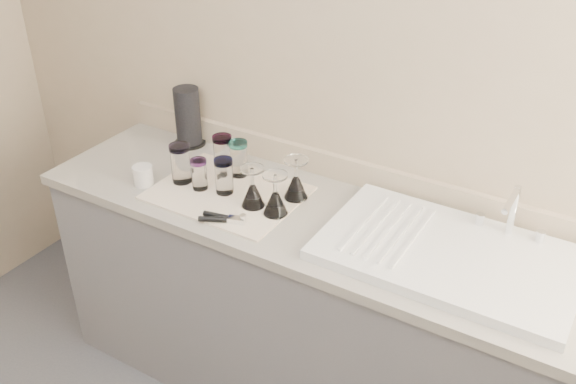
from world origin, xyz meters
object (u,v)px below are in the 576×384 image
Objects in this scene: paper_towel_roll at (188,117)px; goblet_front_left at (253,193)px; tumbler_lavender at (224,176)px; can_opener at (223,218)px; sink_unit at (449,253)px; tumbler_magenta at (181,163)px; tumbler_cyan at (223,153)px; white_mug at (143,175)px; goblet_front_right at (275,200)px; goblet_back_right at (296,185)px; tumbler_blue at (199,174)px; tumbler_purple at (239,158)px.

goblet_front_left is at bearing -28.72° from paper_towel_roll.
tumbler_lavender is 0.21m from can_opener.
tumbler_magenta is (-1.05, -0.06, 0.07)m from sink_unit.
sink_unit is 0.97m from tumbler_cyan.
tumbler_cyan is 1.09× the size of tumbler_lavender.
can_opener is at bearing -54.21° from tumbler_cyan.
goblet_front_left reaches higher than tumbler_cyan.
tumbler_magenta is at bearing 34.42° from white_mug.
can_opener is at bearing -133.23° from goblet_front_right.
can_opener is 0.66m from paper_towel_roll.
tumbler_magenta is 0.97× the size of can_opener.
tumbler_magenta is 0.19m from tumbler_lavender.
paper_towel_roll is at bearing 99.87° from white_mug.
goblet_front_right is (-0.01, -0.13, -0.00)m from goblet_back_right.
goblet_front_right reaches higher than tumbler_blue.
goblet_front_left reaches higher than tumbler_purple.
tumbler_cyan is 0.59× the size of paper_towel_roll.
white_mug is at bearing -161.82° from tumbler_lavender.
goblet_front_left is (0.25, -0.16, -0.02)m from tumbler_cyan.
sink_unit is at bearing 6.53° from goblet_front_right.
tumbler_cyan is 0.97× the size of goblet_front_left.
sink_unit is 0.78m from can_opener.
can_opener is 0.63× the size of paper_towel_roll.
sink_unit is 5.08× the size of goblet_back_right.
can_opener is (-0.13, -0.14, -0.04)m from goblet_front_right.
tumbler_magenta is 0.34m from goblet_front_left.
can_opener is (0.22, -0.30, -0.07)m from tumbler_cyan.
goblet_front_right is 0.63× the size of paper_towel_roll.
tumbler_blue is 0.78× the size of goblet_front_left.
paper_towel_roll is at bearing 154.74° from tumbler_cyan.
white_mug is at bearing -169.92° from goblet_front_left.
paper_towel_roll is (-0.28, 0.29, 0.06)m from tumbler_blue.
tumbler_blue is 0.76× the size of goblet_front_right.
tumbler_blue reaches higher than white_mug.
goblet_front_right is (0.35, -0.16, -0.02)m from tumbler_cyan.
tumbler_cyan is 0.38m from goblet_front_right.
tumbler_lavender is 0.86× the size of can_opener.
tumbler_lavender reaches higher than tumbler_blue.
sink_unit is 5.04× the size of can_opener.
sink_unit is 1.27m from paper_towel_roll.
white_mug is (-0.32, -0.10, -0.04)m from tumbler_lavender.
sink_unit is 5.22× the size of tumbler_magenta.
paper_towel_roll is at bearing 145.08° from tumbler_lavender.
tumbler_magenta is at bearing 179.43° from goblet_front_left.
tumbler_blue is 0.10m from tumbler_lavender.
goblet_back_right is 1.42× the size of white_mug.
tumbler_purple is 1.18× the size of tumbler_blue.
tumbler_magenta and goblet_front_left have the same top height.
can_opener is at bearing -116.89° from goblet_back_right.
goblet_front_left reaches higher than can_opener.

